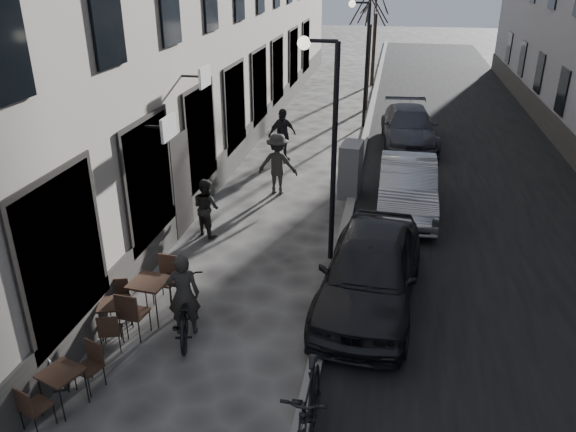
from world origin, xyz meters
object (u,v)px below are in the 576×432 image
(sign_board, at_px, (56,361))
(car_mid, at_px, (407,186))
(bistro_set_a, at_px, (63,386))
(pedestrian_mid, at_px, (278,164))
(car_far, at_px, (409,127))
(bicycle, at_px, (185,309))
(streetlamp_near, at_px, (327,129))
(tree_near, at_px, (371,6))
(bistro_set_b, at_px, (115,315))
(bistro_set_c, at_px, (150,296))
(utility_cabinet, at_px, (351,169))
(car_near, at_px, (370,271))
(pedestrian_far, at_px, (282,135))
(streetlamp_far, at_px, (363,51))
(moped, at_px, (308,412))
(pedestrian_near, at_px, (206,207))

(sign_board, bearing_deg, car_mid, 32.44)
(bistro_set_a, height_order, pedestrian_mid, pedestrian_mid)
(car_far, bearing_deg, car_mid, -95.62)
(bicycle, height_order, car_far, car_far)
(streetlamp_near, height_order, tree_near, tree_near)
(bistro_set_b, distance_m, pedestrian_mid, 7.73)
(tree_near, xyz_separation_m, bistro_set_c, (-3.09, -18.13, -4.15))
(utility_cabinet, height_order, car_far, utility_cabinet)
(bistro_set_b, xyz_separation_m, car_near, (4.65, 1.88, 0.39))
(bicycle, xyz_separation_m, car_mid, (4.13, 6.66, 0.22))
(pedestrian_far, height_order, car_near, pedestrian_far)
(streetlamp_near, distance_m, car_mid, 4.47)
(tree_near, bearing_deg, bistro_set_b, -100.73)
(streetlamp_far, xyz_separation_m, sign_board, (-3.84, -17.15, -2.76))
(pedestrian_far, height_order, moped, pedestrian_far)
(pedestrian_near, bearing_deg, tree_near, -70.18)
(pedestrian_mid, bearing_deg, streetlamp_far, -100.17)
(bistro_set_b, height_order, pedestrian_near, pedestrian_near)
(streetlamp_far, height_order, pedestrian_far, streetlamp_far)
(streetlamp_near, distance_m, streetlamp_far, 12.00)
(bistro_set_c, height_order, car_far, car_far)
(streetlamp_far, height_order, car_mid, streetlamp_far)
(streetlamp_near, xyz_separation_m, car_mid, (1.94, 3.21, -2.43))
(tree_near, distance_m, utility_cabinet, 11.55)
(sign_board, height_order, car_mid, car_mid)
(streetlamp_near, xyz_separation_m, pedestrian_mid, (-1.90, 3.83, -2.23))
(streetlamp_far, xyz_separation_m, moped, (0.52, -17.79, -2.50))
(streetlamp_near, distance_m, pedestrian_near, 3.99)
(bistro_set_c, height_order, utility_cabinet, utility_cabinet)
(bistro_set_b, xyz_separation_m, bicycle, (1.28, 0.28, 0.10))
(pedestrian_far, relative_size, car_near, 0.40)
(pedestrian_far, relative_size, car_mid, 0.42)
(pedestrian_far, xyz_separation_m, car_mid, (4.30, -3.65, -0.21))
(pedestrian_far, xyz_separation_m, car_near, (3.54, -8.71, -0.14))
(bistro_set_b, distance_m, bistro_set_c, 0.76)
(pedestrian_mid, xyz_separation_m, car_near, (3.07, -5.67, -0.13))
(car_far, bearing_deg, moped, -100.30)
(car_far, height_order, moped, car_far)
(pedestrian_mid, height_order, car_mid, pedestrian_mid)
(streetlamp_far, relative_size, sign_board, 5.16)
(streetlamp_near, xyz_separation_m, moped, (0.52, -5.79, -2.50))
(pedestrian_mid, height_order, car_far, pedestrian_mid)
(sign_board, bearing_deg, tree_near, 56.06)
(bistro_set_a, distance_m, utility_cabinet, 10.47)
(streetlamp_far, distance_m, sign_board, 17.79)
(bistro_set_c, bearing_deg, tree_near, 86.47)
(moped, bearing_deg, car_far, 84.42)
(pedestrian_near, bearing_deg, moped, 151.73)
(utility_cabinet, relative_size, pedestrian_near, 1.06)
(pedestrian_near, bearing_deg, car_mid, -120.98)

